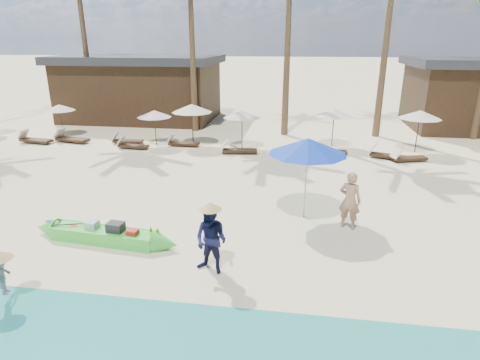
# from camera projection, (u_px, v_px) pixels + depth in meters

# --- Properties ---
(ground) EXTENTS (240.00, 240.00, 0.00)m
(ground) POSITION_uv_depth(u_px,v_px,m) (183.00, 245.00, 11.09)
(ground) COLOR beige
(ground) RESTS_ON ground
(green_canoe) EXTENTS (4.95, 0.96, 0.63)m
(green_canoe) POSITION_uv_depth(u_px,v_px,m) (104.00, 235.00, 11.22)
(green_canoe) COLOR green
(green_canoe) RESTS_ON ground
(tourist) EXTENTS (0.76, 0.63, 1.77)m
(tourist) POSITION_uv_depth(u_px,v_px,m) (350.00, 201.00, 11.82)
(tourist) COLOR tan
(tourist) RESTS_ON ground
(vendor_green) EXTENTS (1.00, 0.89, 1.72)m
(vendor_green) POSITION_uv_depth(u_px,v_px,m) (211.00, 240.00, 9.57)
(vendor_green) COLOR #15163A
(vendor_green) RESTS_ON ground
(vendor_yellow) EXTENTS (0.53, 0.67, 0.91)m
(vendor_yellow) POSITION_uv_depth(u_px,v_px,m) (3.00, 275.00, 8.57)
(vendor_yellow) COLOR gray
(vendor_yellow) RESTS_ON ground
(blue_umbrella) EXTENTS (2.40, 2.40, 2.58)m
(blue_umbrella) POSITION_uv_depth(u_px,v_px,m) (308.00, 146.00, 12.08)
(blue_umbrella) COLOR #99999E
(blue_umbrella) RESTS_ON ground
(resort_parasol_3) EXTENTS (1.76, 1.76, 1.82)m
(resort_parasol_3) POSITION_uv_depth(u_px,v_px,m) (59.00, 108.00, 23.03)
(resort_parasol_3) COLOR #372616
(resort_parasol_3) RESTS_ON ground
(lounger_3_left) EXTENTS (1.94, 0.82, 0.64)m
(lounger_3_left) POSITION_uv_depth(u_px,v_px,m) (34.00, 139.00, 21.82)
(lounger_3_left) COLOR #372616
(lounger_3_left) RESTS_ON ground
(lounger_3_right) EXTENTS (2.06, 0.98, 0.67)m
(lounger_3_right) POSITION_uv_depth(u_px,v_px,m) (70.00, 138.00, 21.98)
(lounger_3_right) COLOR #372616
(lounger_3_right) RESTS_ON ground
(resort_parasol_4) EXTENTS (1.80, 1.80, 1.86)m
(resort_parasol_4) POSITION_uv_depth(u_px,v_px,m) (154.00, 114.00, 20.94)
(resort_parasol_4) COLOR #372616
(resort_parasol_4) RESTS_ON ground
(lounger_4_left) EXTENTS (1.70, 0.65, 0.56)m
(lounger_4_left) POSITION_uv_depth(u_px,v_px,m) (126.00, 140.00, 21.69)
(lounger_4_left) COLOR #372616
(lounger_4_left) RESTS_ON ground
(lounger_4_right) EXTENTS (1.65, 0.61, 0.55)m
(lounger_4_right) POSITION_uv_depth(u_px,v_px,m) (131.00, 145.00, 20.73)
(lounger_4_right) COLOR #372616
(lounger_4_right) RESTS_ON ground
(resort_parasol_5) EXTENTS (2.12, 2.12, 2.18)m
(resort_parasol_5) POSITION_uv_depth(u_px,v_px,m) (192.00, 108.00, 20.84)
(resort_parasol_5) COLOR #372616
(resort_parasol_5) RESTS_ON ground
(lounger_5_left) EXTENTS (1.71, 0.56, 0.58)m
(lounger_5_left) POSITION_uv_depth(u_px,v_px,m) (182.00, 142.00, 21.21)
(lounger_5_left) COLOR #372616
(lounger_5_left) RESTS_ON ground
(resort_parasol_6) EXTENTS (1.91, 1.91, 1.97)m
(resort_parasol_6) POSITION_uv_depth(u_px,v_px,m) (242.00, 114.00, 20.28)
(resort_parasol_6) COLOR #372616
(resort_parasol_6) RESTS_ON ground
(lounger_6_left) EXTENTS (1.84, 0.76, 0.61)m
(lounger_6_left) POSITION_uv_depth(u_px,v_px,m) (237.00, 149.00, 19.84)
(lounger_6_left) COLOR #372616
(lounger_6_left) RESTS_ON ground
(lounger_6_right) EXTENTS (1.72, 0.94, 0.56)m
(lounger_6_right) POSITION_uv_depth(u_px,v_px,m) (320.00, 152.00, 19.38)
(lounger_6_right) COLOR #372616
(lounger_6_right) RESTS_ON ground
(resort_parasol_7) EXTENTS (1.92, 1.92, 1.98)m
(resort_parasol_7) POSITION_uv_depth(u_px,v_px,m) (334.00, 112.00, 20.68)
(resort_parasol_7) COLOR #372616
(resort_parasol_7) RESTS_ON ground
(lounger_7_left) EXTENTS (1.68, 0.63, 0.56)m
(lounger_7_left) POSITION_uv_depth(u_px,v_px,m) (328.00, 151.00, 19.67)
(lounger_7_left) COLOR #372616
(lounger_7_left) RESTS_ON ground
(lounger_7_right) EXTENTS (1.83, 1.10, 0.60)m
(lounger_7_right) POSITION_uv_depth(u_px,v_px,m) (386.00, 154.00, 19.00)
(lounger_7_right) COLOR #372616
(lounger_7_right) RESTS_ON ground
(resort_parasol_8) EXTENTS (2.04, 2.04, 2.10)m
(resort_parasol_8) POSITION_uv_depth(u_px,v_px,m) (420.00, 115.00, 19.54)
(resort_parasol_8) COLOR #372616
(resort_parasol_8) RESTS_ON ground
(lounger_8_left) EXTENTS (1.76, 1.03, 0.57)m
(lounger_8_left) POSITION_uv_depth(u_px,v_px,m) (407.00, 157.00, 18.56)
(lounger_8_left) COLOR #372616
(lounger_8_left) RESTS_ON ground
(pavilion_west) EXTENTS (10.80, 6.60, 4.30)m
(pavilion_west) POSITION_uv_depth(u_px,v_px,m) (141.00, 87.00, 27.79)
(pavilion_west) COLOR #372616
(pavilion_west) RESTS_ON ground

